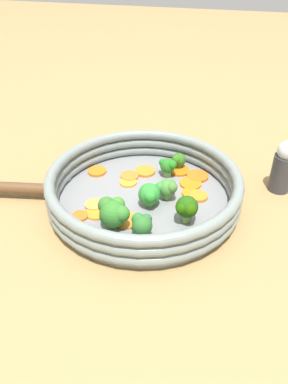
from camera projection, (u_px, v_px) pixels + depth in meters
ground_plane at (144, 203)px, 0.69m from camera, size 4.00×4.00×0.00m
skillet at (144, 201)px, 0.69m from camera, size 0.33×0.33×0.01m
skillet_rim_wall at (144, 186)px, 0.67m from camera, size 0.35×0.35×0.06m
skillet_handle at (10, 188)px, 0.69m from camera, size 0.05×0.17×0.02m
skillet_rivet_left at (69, 179)px, 0.73m from camera, size 0.01×0.01×0.01m
skillet_rivet_right at (56, 208)px, 0.65m from camera, size 0.01×0.01×0.01m
carrot_slice_0 at (198, 196)px, 0.69m from camera, size 0.05×0.05×0.01m
carrot_slice_1 at (96, 213)px, 0.65m from camera, size 0.04×0.04×0.00m
carrot_slice_2 at (80, 216)px, 0.64m from camera, size 0.04×0.04×0.00m
carrot_slice_3 at (127, 220)px, 0.63m from camera, size 0.06×0.06×0.00m
carrot_slice_4 at (145, 171)px, 0.76m from camera, size 0.06×0.06×0.01m
carrot_slice_5 at (191, 184)px, 0.72m from camera, size 0.06×0.06×0.00m
carrot_slice_6 at (198, 176)px, 0.74m from camera, size 0.05×0.05×0.01m
carrot_slice_7 at (190, 193)px, 0.69m from camera, size 0.05×0.05×0.00m
carrot_slice_8 at (94, 205)px, 0.66m from camera, size 0.04×0.04×0.01m
carrot_slice_9 at (179, 170)px, 0.76m from camera, size 0.06×0.06×0.00m
carrot_slice_10 at (130, 176)px, 0.74m from camera, size 0.04×0.04×0.01m
carrot_slice_11 at (184, 206)px, 0.66m from camera, size 0.03×0.03×0.00m
carrot_slice_12 at (128, 182)px, 0.73m from camera, size 0.04×0.04×0.00m
carrot_slice_13 at (97, 171)px, 0.76m from camera, size 0.05×0.05×0.01m
broccoli_floret_0 at (149, 195)px, 0.65m from camera, size 0.04×0.04×0.04m
broccoli_floret_1 at (187, 208)px, 0.61m from camera, size 0.04×0.04×0.05m
broccoli_floret_2 at (142, 224)px, 0.59m from camera, size 0.04×0.04×0.04m
broccoli_floret_3 at (114, 212)px, 0.61m from camera, size 0.05×0.06×0.05m
broccoli_floret_4 at (167, 188)px, 0.67m from camera, size 0.03×0.04×0.04m
broccoli_floret_5 at (178, 160)px, 0.76m from camera, size 0.03×0.03×0.03m
broccoli_floret_6 at (168, 166)px, 0.73m from camera, size 0.03×0.04×0.04m
salt_shaker at (283, 167)px, 0.70m from camera, size 0.04×0.04×0.10m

